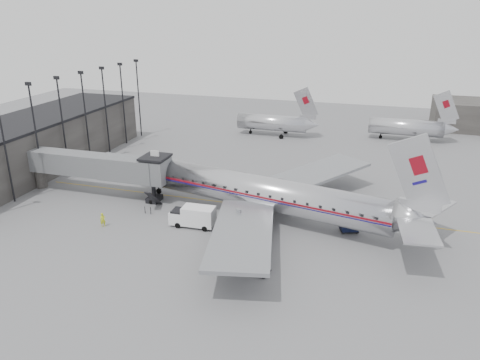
% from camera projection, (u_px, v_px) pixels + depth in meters
% --- Properties ---
extents(ground, '(160.00, 160.00, 0.00)m').
position_uv_depth(ground, '(209.00, 221.00, 57.96)').
color(ground, slate).
rests_on(ground, ground).
extents(terminal, '(12.00, 46.00, 8.00)m').
position_uv_depth(terminal, '(31.00, 146.00, 74.79)').
color(terminal, '#343130').
rests_on(terminal, ground).
extents(apron_line, '(60.00, 0.15, 0.01)m').
position_uv_depth(apron_line, '(246.00, 205.00, 62.52)').
color(apron_line, gold).
rests_on(apron_line, ground).
extents(jet_bridge, '(21.00, 6.20, 7.10)m').
position_uv_depth(jet_bridge, '(104.00, 167.00, 64.33)').
color(jet_bridge, '#5A5C5F').
rests_on(jet_bridge, ground).
extents(floodlight_masts, '(0.90, 42.25, 15.25)m').
position_uv_depth(floodlight_masts, '(74.00, 117.00, 74.18)').
color(floodlight_masts, black).
rests_on(floodlight_masts, ground).
extents(distant_aircraft_near, '(16.39, 3.20, 10.26)m').
position_uv_depth(distant_aircraft_near, '(273.00, 122.00, 95.13)').
color(distant_aircraft_near, silver).
rests_on(distant_aircraft_near, ground).
extents(distant_aircraft_mid, '(16.39, 3.20, 10.26)m').
position_uv_depth(distant_aircraft_mid, '(407.00, 127.00, 91.62)').
color(distant_aircraft_mid, silver).
rests_on(distant_aircraft_mid, ground).
extents(airliner, '(41.45, 38.02, 13.26)m').
position_uv_depth(airliner, '(263.00, 193.00, 57.64)').
color(airliner, silver).
rests_on(airliner, ground).
extents(service_van, '(5.49, 2.32, 2.55)m').
position_uv_depth(service_van, '(193.00, 216.00, 56.05)').
color(service_van, white).
rests_on(service_van, ground).
extents(baggage_cart_navy, '(2.42, 2.13, 1.59)m').
position_uv_depth(baggage_cart_navy, '(349.00, 225.00, 54.87)').
color(baggage_cart_navy, black).
rests_on(baggage_cart_navy, ground).
extents(baggage_cart_white, '(2.44, 2.02, 1.72)m').
position_uv_depth(baggage_cart_white, '(258.00, 265.00, 46.25)').
color(baggage_cart_white, white).
rests_on(baggage_cart_white, ground).
extents(ramp_worker, '(0.76, 0.71, 1.74)m').
position_uv_depth(ramp_worker, '(103.00, 220.00, 56.12)').
color(ramp_worker, '#CAD719').
rests_on(ramp_worker, ground).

